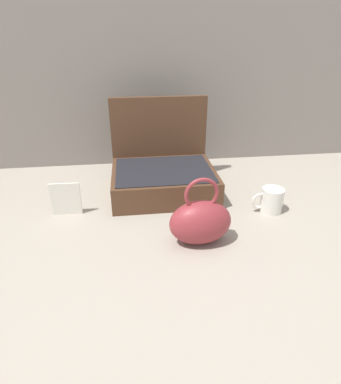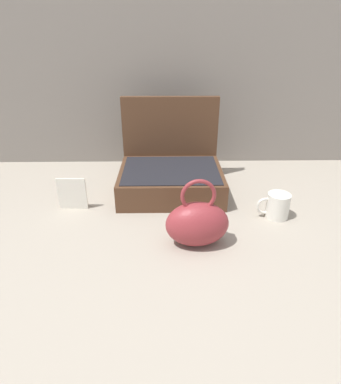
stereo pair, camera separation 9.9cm
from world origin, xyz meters
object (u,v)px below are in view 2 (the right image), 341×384
(teal_pouch_handbag, at_px, (197,223))
(coffee_mug, at_px, (277,206))
(open_suitcase, at_px, (171,172))
(info_card_left, at_px, (72,194))

(teal_pouch_handbag, distance_m, coffee_mug, 0.32)
(open_suitcase, height_order, teal_pouch_handbag, open_suitcase)
(coffee_mug, bearing_deg, info_card_left, 174.28)
(open_suitcase, xyz_separation_m, teal_pouch_handbag, (0.07, -0.36, -0.00))
(coffee_mug, relative_size, info_card_left, 0.95)
(open_suitcase, height_order, info_card_left, open_suitcase)
(teal_pouch_handbag, height_order, info_card_left, teal_pouch_handbag)
(coffee_mug, bearing_deg, teal_pouch_handbag, -152.14)
(open_suitcase, relative_size, coffee_mug, 3.50)
(info_card_left, bearing_deg, teal_pouch_handbag, -25.76)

